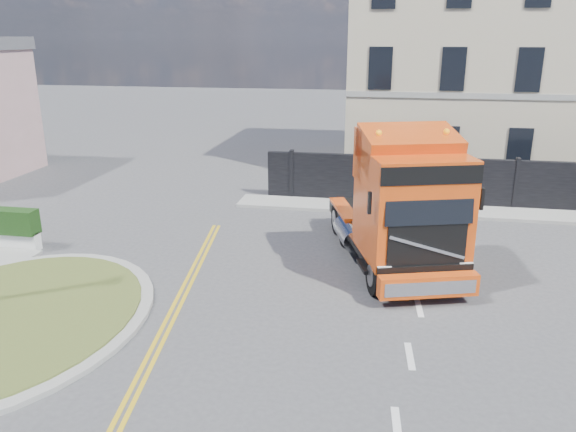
# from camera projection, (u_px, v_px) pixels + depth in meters

# --- Properties ---
(ground) EXTENTS (120.00, 120.00, 0.00)m
(ground) POSITION_uv_depth(u_px,v_px,m) (307.00, 292.00, 15.26)
(ground) COLOR #424244
(ground) RESTS_ON ground
(traffic_island) EXTENTS (6.80, 6.80, 0.17)m
(traffic_island) POSITION_uv_depth(u_px,v_px,m) (4.00, 319.00, 13.61)
(traffic_island) COLOR gray
(traffic_island) RESTS_ON ground
(hoarding_fence) EXTENTS (18.80, 0.25, 2.00)m
(hoarding_fence) POSITION_uv_depth(u_px,v_px,m) (503.00, 185.00, 22.28)
(hoarding_fence) COLOR black
(hoarding_fence) RESTS_ON ground
(georgian_building) EXTENTS (12.30, 10.30, 12.80)m
(georgian_building) POSITION_uv_depth(u_px,v_px,m) (476.00, 54.00, 27.93)
(georgian_building) COLOR #B7AB92
(georgian_building) RESTS_ON ground
(pavement_far) EXTENTS (20.00, 1.60, 0.12)m
(pavement_far) POSITION_uv_depth(u_px,v_px,m) (490.00, 213.00, 21.81)
(pavement_far) COLOR gray
(pavement_far) RESTS_ON ground
(truck) EXTENTS (4.49, 7.39, 4.16)m
(truck) POSITION_uv_depth(u_px,v_px,m) (403.00, 210.00, 16.09)
(truck) COLOR black
(truck) RESTS_ON ground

